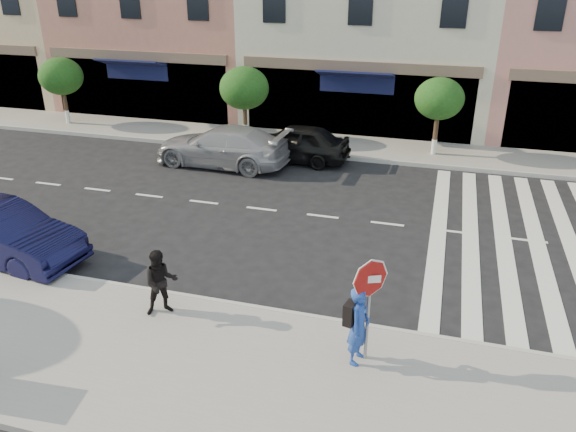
# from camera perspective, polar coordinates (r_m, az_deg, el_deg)

# --- Properties ---
(ground) EXTENTS (120.00, 120.00, 0.00)m
(ground) POSITION_cam_1_polar(r_m,az_deg,el_deg) (14.01, -0.11, -6.60)
(ground) COLOR black
(ground) RESTS_ON ground
(sidewalk_near) EXTENTS (60.00, 4.50, 0.15)m
(sidewalk_near) POSITION_cam_1_polar(r_m,az_deg,el_deg) (11.09, -5.71, -15.93)
(sidewalk_near) COLOR gray
(sidewalk_near) RESTS_ON ground
(sidewalk_far) EXTENTS (60.00, 3.00, 0.15)m
(sidewalk_far) POSITION_cam_1_polar(r_m,az_deg,el_deg) (23.86, 7.30, 6.89)
(sidewalk_far) COLOR gray
(sidewalk_far) RESTS_ON ground
(building_centre) EXTENTS (11.00, 9.00, 11.00)m
(building_centre) POSITION_cam_1_polar(r_m,az_deg,el_deg) (28.82, 8.95, 20.85)
(building_centre) COLOR beige
(building_centre) RESTS_ON ground
(street_tree_wa) EXTENTS (2.00, 2.00, 3.05)m
(street_tree_wa) POSITION_cam_1_polar(r_m,az_deg,el_deg) (28.68, -22.07, 12.99)
(street_tree_wa) COLOR #473323
(street_tree_wa) RESTS_ON sidewalk_far
(street_tree_wb) EXTENTS (2.10, 2.10, 3.06)m
(street_tree_wb) POSITION_cam_1_polar(r_m,az_deg,el_deg) (24.33, -4.47, 12.80)
(street_tree_wb) COLOR #473323
(street_tree_wb) RESTS_ON sidewalk_far
(street_tree_c) EXTENTS (1.90, 1.90, 3.04)m
(street_tree_c) POSITION_cam_1_polar(r_m,az_deg,el_deg) (22.85, 15.12, 11.39)
(street_tree_c) COLOR #473323
(street_tree_c) RESTS_ON sidewalk_far
(stop_sign) EXTENTS (0.73, 0.33, 2.21)m
(stop_sign) POSITION_cam_1_polar(r_m,az_deg,el_deg) (10.50, 8.30, -7.19)
(stop_sign) COLOR gray
(stop_sign) RESTS_ON sidewalk_near
(photographer) EXTENTS (0.50, 0.66, 1.62)m
(photographer) POSITION_cam_1_polar(r_m,az_deg,el_deg) (10.89, 7.22, -11.00)
(photographer) COLOR #22429C
(photographer) RESTS_ON sidewalk_near
(walker) EXTENTS (0.93, 0.88, 1.52)m
(walker) POSITION_cam_1_polar(r_m,az_deg,el_deg) (12.50, -12.79, -6.61)
(walker) COLOR black
(walker) RESTS_ON sidewalk_near
(car_near_mid) EXTENTS (4.75, 2.15, 1.51)m
(car_near_mid) POSITION_cam_1_polar(r_m,az_deg,el_deg) (16.42, -27.14, -1.62)
(car_near_mid) COLOR black
(car_near_mid) RESTS_ON ground
(car_far_left) EXTENTS (5.32, 2.38, 1.51)m
(car_far_left) POSITION_cam_1_polar(r_m,az_deg,el_deg) (21.76, -6.73, 7.06)
(car_far_left) COLOR gray
(car_far_left) RESTS_ON ground
(car_far_mid) EXTENTS (4.35, 1.85, 1.47)m
(car_far_mid) POSITION_cam_1_polar(r_m,az_deg,el_deg) (22.11, 0.65, 7.45)
(car_far_mid) COLOR black
(car_far_mid) RESTS_ON ground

